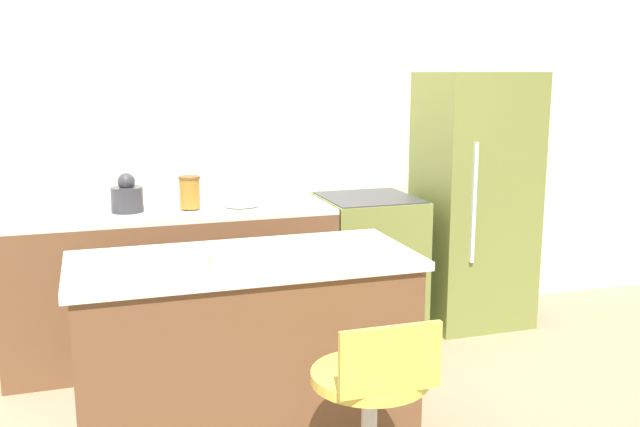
% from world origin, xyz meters
% --- Properties ---
extents(ground_plane, '(14.00, 14.00, 0.00)m').
position_xyz_m(ground_plane, '(0.00, 0.00, 0.00)').
color(ground_plane, '#998466').
extents(wall_back, '(8.00, 0.06, 2.60)m').
position_xyz_m(wall_back, '(0.00, 0.68, 1.30)').
color(wall_back, silver).
rests_on(wall_back, ground_plane).
extents(back_counter, '(1.93, 0.63, 0.92)m').
position_xyz_m(back_counter, '(-0.29, 0.34, 0.46)').
color(back_counter, brown).
rests_on(back_counter, ground_plane).
extents(kitchen_island, '(1.54, 0.70, 0.92)m').
position_xyz_m(kitchen_island, '(-0.10, -0.88, 0.46)').
color(kitchen_island, brown).
rests_on(kitchen_island, ground_plane).
extents(oven_range, '(0.61, 0.65, 0.92)m').
position_xyz_m(oven_range, '(0.99, 0.34, 0.46)').
color(oven_range, olive).
rests_on(oven_range, ground_plane).
extents(refrigerator, '(0.69, 0.66, 1.72)m').
position_xyz_m(refrigerator, '(1.77, 0.34, 0.86)').
color(refrigerator, olive).
rests_on(refrigerator, ground_plane).
extents(stool_chair, '(0.44, 0.44, 0.88)m').
position_xyz_m(stool_chair, '(0.22, -1.65, 0.45)').
color(stool_chair, '#B7B7BC').
rests_on(stool_chair, ground_plane).
extents(kettle, '(0.19, 0.19, 0.23)m').
position_xyz_m(kettle, '(-0.53, 0.30, 1.01)').
color(kettle, '#333338').
rests_on(kettle, back_counter).
extents(mixing_bowl, '(0.22, 0.22, 0.08)m').
position_xyz_m(mixing_bowl, '(0.14, 0.30, 0.97)').
color(mixing_bowl, white).
rests_on(mixing_bowl, back_counter).
extents(canister_jar, '(0.13, 0.13, 0.19)m').
position_xyz_m(canister_jar, '(-0.17, 0.30, 1.02)').
color(canister_jar, '#9E6623').
rests_on(canister_jar, back_counter).
extents(fruit_bowl, '(0.27, 0.27, 0.06)m').
position_xyz_m(fruit_bowl, '(-0.38, -0.95, 0.95)').
color(fruit_bowl, beige).
rests_on(fruit_bowl, kitchen_island).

